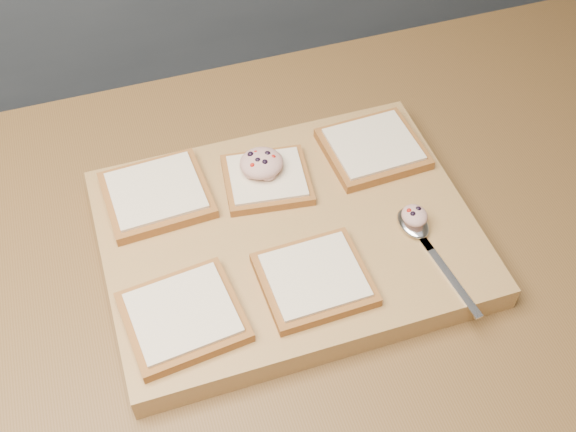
% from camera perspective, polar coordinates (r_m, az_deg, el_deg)
% --- Properties ---
extents(island_counter, '(2.00, 0.80, 0.90)m').
position_cam_1_polar(island_counter, '(1.30, -4.28, -16.14)').
color(island_counter, slate).
rests_on(island_counter, ground).
extents(cutting_board, '(0.46, 0.35, 0.04)m').
position_cam_1_polar(cutting_board, '(0.92, 0.00, -1.66)').
color(cutting_board, '#A58446').
rests_on(cutting_board, island_counter).
extents(bread_far_left, '(0.14, 0.13, 0.02)m').
position_cam_1_polar(bread_far_left, '(0.95, -10.35, 1.71)').
color(bread_far_left, '#A06229').
rests_on(bread_far_left, cutting_board).
extents(bread_far_center, '(0.12, 0.12, 0.02)m').
position_cam_1_polar(bread_far_center, '(0.95, -1.68, 2.94)').
color(bread_far_center, '#A06229').
rests_on(bread_far_center, cutting_board).
extents(bread_far_right, '(0.13, 0.12, 0.02)m').
position_cam_1_polar(bread_far_right, '(1.00, 6.72, 5.36)').
color(bread_far_right, '#A06229').
rests_on(bread_far_right, cutting_board).
extents(bread_near_left, '(0.14, 0.13, 0.02)m').
position_cam_1_polar(bread_near_left, '(0.83, -8.29, -7.84)').
color(bread_near_left, '#A06229').
rests_on(bread_near_left, cutting_board).
extents(bread_near_center, '(0.13, 0.12, 0.02)m').
position_cam_1_polar(bread_near_center, '(0.85, 2.09, -4.98)').
color(bread_near_center, '#A06229').
rests_on(bread_near_center, cutting_board).
extents(tuna_salad_dollop, '(0.06, 0.05, 0.03)m').
position_cam_1_polar(tuna_salad_dollop, '(0.95, -2.11, 4.22)').
color(tuna_salad_dollop, tan).
rests_on(tuna_salad_dollop, bread_far_center).
extents(spoon, '(0.04, 0.18, 0.01)m').
position_cam_1_polar(spoon, '(0.92, 10.25, -1.16)').
color(spoon, silver).
rests_on(spoon, cutting_board).
extents(spoon_salad, '(0.03, 0.04, 0.02)m').
position_cam_1_polar(spoon_salad, '(0.91, 9.97, 0.05)').
color(spoon_salad, tan).
rests_on(spoon_salad, spoon).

